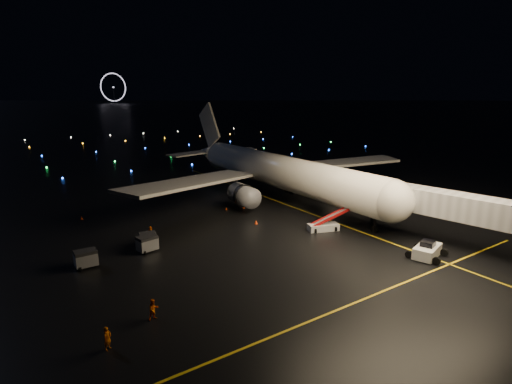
# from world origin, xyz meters

# --- Properties ---
(ground) EXTENTS (2000.00, 2000.00, 0.00)m
(ground) POSITION_xyz_m (0.00, 300.00, 0.00)
(ground) COLOR black
(ground) RESTS_ON ground
(lane_centre) EXTENTS (0.25, 80.00, 0.02)m
(lane_centre) POSITION_xyz_m (12.00, 15.00, 0.01)
(lane_centre) COLOR gold
(lane_centre) RESTS_ON ground
(lane_cross) EXTENTS (60.00, 0.25, 0.02)m
(lane_cross) POSITION_xyz_m (-5.00, -10.00, 0.01)
(lane_cross) COLOR gold
(lane_cross) RESTS_ON ground
(airliner) EXTENTS (56.71, 53.90, 16.01)m
(airliner) POSITION_xyz_m (13.33, 25.83, 8.01)
(airliner) COLOR silver
(airliner) RESTS_ON ground
(pushback_tug) EXTENTS (4.50, 3.21, 1.93)m
(pushback_tug) POSITION_xyz_m (11.70, -7.44, 0.97)
(pushback_tug) COLOR silver
(pushback_tug) RESTS_ON ground
(belt_loader) EXTENTS (6.20, 3.57, 2.91)m
(belt_loader) POSITION_xyz_m (8.24, 5.79, 1.45)
(belt_loader) COLOR silver
(belt_loader) RESTS_ON ground
(crew_a) EXTENTS (0.79, 0.74, 1.81)m
(crew_a) POSITION_xyz_m (-22.57, -4.64, 0.91)
(crew_a) COLOR #FF6607
(crew_a) RESTS_ON ground
(crew_b) EXTENTS (0.95, 0.78, 1.80)m
(crew_b) POSITION_xyz_m (-18.42, -2.63, 0.90)
(crew_b) COLOR #FF6607
(crew_b) RESTS_ON ground
(crew_c) EXTENTS (0.90, 1.16, 1.83)m
(crew_c) POSITION_xyz_m (-12.37, 15.16, 0.92)
(crew_c) COLOR #FF6607
(crew_c) RESTS_ON ground
(safety_cone_0) EXTENTS (0.50, 0.50, 0.54)m
(safety_cone_0) POSITION_xyz_m (2.23, 13.13, 0.27)
(safety_cone_0) COLOR #FE410E
(safety_cone_0) RESTS_ON ground
(safety_cone_1) EXTENTS (0.64, 0.64, 0.55)m
(safety_cone_1) POSITION_xyz_m (4.98, 20.85, 0.28)
(safety_cone_1) COLOR #FE410E
(safety_cone_1) RESTS_ON ground
(safety_cone_2) EXTENTS (0.47, 0.47, 0.45)m
(safety_cone_2) POSITION_xyz_m (2.23, 21.59, 0.22)
(safety_cone_2) COLOR #FE410E
(safety_cone_2) RESTS_ON ground
(safety_cone_3) EXTENTS (0.60, 0.60, 0.54)m
(safety_cone_3) POSITION_xyz_m (-17.93, 29.05, 0.27)
(safety_cone_3) COLOR #FE410E
(safety_cone_3) RESTS_ON ground
(ferris_wheel) EXTENTS (49.33, 16.80, 52.00)m
(ferris_wheel) POSITION_xyz_m (170.00, 720.00, 26.00)
(ferris_wheel) COLOR black
(ferris_wheel) RESTS_ON ground
(taxiway_lights) EXTENTS (164.00, 92.00, 0.36)m
(taxiway_lights) POSITION_xyz_m (0.00, 106.00, 0.18)
(taxiway_lights) COLOR black
(taxiway_lights) RESTS_ON ground
(baggage_cart_0) EXTENTS (2.19, 1.72, 1.67)m
(baggage_cart_0) POSITION_xyz_m (-13.33, 13.52, 0.83)
(baggage_cart_0) COLOR slate
(baggage_cart_0) RESTS_ON ground
(baggage_cart_1) EXTENTS (2.44, 1.91, 1.87)m
(baggage_cart_1) POSITION_xyz_m (-13.98, 11.82, 0.94)
(baggage_cart_1) COLOR slate
(baggage_cart_1) RESTS_ON ground
(baggage_cart_2) EXTENTS (2.25, 1.59, 1.88)m
(baggage_cart_2) POSITION_xyz_m (-20.86, 11.17, 0.94)
(baggage_cart_2) COLOR slate
(baggage_cart_2) RESTS_ON ground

